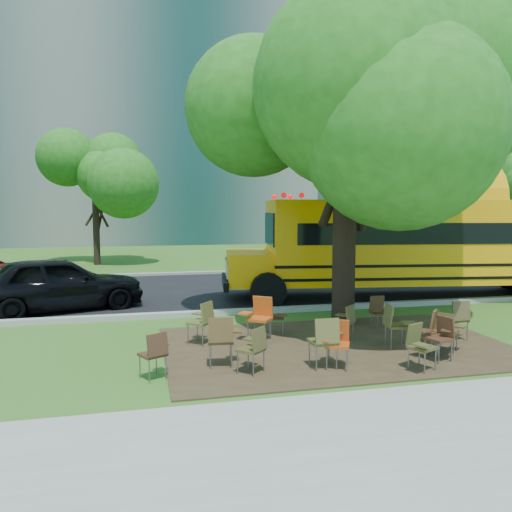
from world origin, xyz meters
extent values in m
plane|color=#33591B|center=(0.00, 0.00, 0.00)|extent=(160.00, 160.00, 0.00)
cube|color=gray|center=(0.00, -5.00, 0.02)|extent=(60.00, 4.00, 0.04)
cube|color=#382819|center=(1.00, -0.50, 0.01)|extent=(7.00, 4.50, 0.03)
cube|color=black|center=(0.00, 7.00, 0.02)|extent=(80.00, 8.00, 0.04)
cube|color=gray|center=(0.00, 3.00, 0.07)|extent=(80.00, 0.25, 0.14)
cube|color=gray|center=(0.00, 11.10, 0.07)|extent=(80.00, 0.25, 0.14)
cube|color=slate|center=(-8.00, 36.00, 11.00)|extent=(38.00, 16.00, 22.00)
cube|color=gray|center=(24.00, 38.00, 12.50)|extent=(30.00, 16.00, 25.00)
cylinder|color=black|center=(-5.00, 16.00, 1.75)|extent=(0.32, 0.32, 3.50)
sphere|color=#225A14|center=(-5.00, 16.00, 4.22)|extent=(4.80, 4.80, 4.80)
cylinder|color=black|center=(8.00, 14.00, 2.10)|extent=(0.38, 0.38, 4.20)
sphere|color=#225A14|center=(8.00, 14.00, 5.04)|extent=(5.60, 5.60, 5.60)
cylinder|color=black|center=(16.00, 13.00, 1.80)|extent=(0.34, 0.34, 3.60)
sphere|color=#225A14|center=(16.00, 13.00, 4.35)|extent=(5.00, 5.00, 5.00)
cylinder|color=black|center=(1.93, 1.36, 2.20)|extent=(0.56, 0.56, 4.40)
sphere|color=#225A14|center=(1.93, 1.36, 5.48)|extent=(7.20, 7.20, 7.20)
cube|color=#F59B07|center=(6.56, 4.00, 1.82)|extent=(11.52, 4.10, 2.51)
cube|color=black|center=(6.86, 3.96, 2.10)|extent=(10.91, 4.05, 0.61)
cube|color=#F59B07|center=(0.34, 4.87, 1.02)|extent=(1.63, 2.42, 0.97)
cube|color=black|center=(6.56, 4.00, 1.18)|extent=(11.54, 4.13, 0.08)
cube|color=black|center=(6.56, 4.00, 0.80)|extent=(11.54, 4.13, 0.08)
cylinder|color=black|center=(0.60, 3.54, 0.51)|extent=(1.06, 0.45, 1.02)
cylinder|color=black|center=(0.95, 6.08, 0.51)|extent=(1.06, 0.45, 1.02)
cylinder|color=black|center=(9.68, 4.86, 0.51)|extent=(1.06, 0.45, 1.02)
cube|color=#432618|center=(-2.73, -1.63, 0.41)|extent=(0.52, 0.51, 0.05)
cube|color=#432618|center=(-2.65, -1.77, 0.62)|extent=(0.36, 0.25, 0.37)
cube|color=#432618|center=(-2.60, -1.41, 0.52)|extent=(0.30, 0.32, 0.03)
cylinder|color=slate|center=(-2.94, -1.57, 0.21)|extent=(0.02, 0.02, 0.41)
cylinder|color=slate|center=(-2.52, -1.69, 0.21)|extent=(0.02, 0.02, 0.41)
cube|color=#4E371C|center=(-1.53, -1.28, 0.49)|extent=(0.50, 0.48, 0.05)
cube|color=#4E371C|center=(-1.55, -1.47, 0.72)|extent=(0.44, 0.15, 0.43)
cube|color=#4E371C|center=(-1.26, -1.16, 0.62)|extent=(0.27, 0.33, 0.03)
cylinder|color=slate|center=(-1.69, -1.07, 0.24)|extent=(0.03, 0.03, 0.49)
cylinder|color=slate|center=(-1.37, -1.48, 0.24)|extent=(0.03, 0.03, 0.49)
cube|color=#4B4220|center=(-1.09, -1.79, 0.43)|extent=(0.56, 0.55, 0.05)
cube|color=#4B4220|center=(-0.97, -1.91, 0.64)|extent=(0.34, 0.33, 0.38)
cube|color=#4B4220|center=(-1.02, -1.53, 0.55)|extent=(0.34, 0.34, 0.03)
cylinder|color=slate|center=(-1.32, -1.78, 0.22)|extent=(0.02, 0.02, 0.43)
cylinder|color=slate|center=(-0.86, -1.79, 0.22)|extent=(0.02, 0.02, 0.43)
cube|color=#AD3E12|center=(0.44, -1.89, 0.45)|extent=(0.55, 0.54, 0.05)
cube|color=#AD3E12|center=(0.52, -1.73, 0.66)|extent=(0.40, 0.25, 0.40)
cube|color=#AD3E12|center=(0.17, -1.91, 0.57)|extent=(0.32, 0.34, 0.03)
cylinder|color=slate|center=(0.52, -2.11, 0.22)|extent=(0.02, 0.02, 0.45)
cylinder|color=slate|center=(0.36, -1.67, 0.22)|extent=(0.02, 0.02, 0.45)
cube|color=brown|center=(0.21, -1.79, 0.49)|extent=(0.46, 0.44, 0.05)
cube|color=brown|center=(0.21, -1.99, 0.73)|extent=(0.44, 0.10, 0.44)
cube|color=brown|center=(0.48, -1.64, 0.62)|extent=(0.24, 0.31, 0.03)
cylinder|color=slate|center=(0.03, -1.61, 0.25)|extent=(0.03, 0.03, 0.49)
cylinder|color=slate|center=(0.40, -1.98, 0.25)|extent=(0.03, 0.03, 0.49)
cube|color=#48441F|center=(1.84, -2.32, 0.43)|extent=(0.52, 0.51, 0.05)
cube|color=#48441F|center=(1.77, -2.17, 0.64)|extent=(0.38, 0.24, 0.38)
cube|color=#48441F|center=(1.69, -2.54, 0.54)|extent=(0.30, 0.33, 0.03)
cylinder|color=slate|center=(2.06, -2.40, 0.21)|extent=(0.02, 0.02, 0.43)
cylinder|color=slate|center=(1.63, -2.24, 0.21)|extent=(0.02, 0.02, 0.43)
cube|color=#472919|center=(2.43, -1.90, 0.44)|extent=(0.48, 0.49, 0.05)
cube|color=#472919|center=(2.60, -1.86, 0.65)|extent=(0.19, 0.40, 0.39)
cube|color=#472919|center=(2.24, -1.71, 0.55)|extent=(0.32, 0.28, 0.03)
cylinder|color=slate|center=(2.32, -2.10, 0.22)|extent=(0.02, 0.02, 0.44)
cylinder|color=slate|center=(2.55, -1.70, 0.22)|extent=(0.02, 0.02, 0.44)
cube|color=#48411F|center=(2.93, -1.40, 0.42)|extent=(0.54, 0.55, 0.05)
cube|color=#48411F|center=(2.80, -1.51, 0.63)|extent=(0.31, 0.35, 0.38)
cube|color=#48411F|center=(3.18, -1.49, 0.54)|extent=(0.34, 0.33, 0.03)
cylinder|color=slate|center=(2.96, -1.18, 0.21)|extent=(0.02, 0.02, 0.42)
cylinder|color=slate|center=(2.91, -1.63, 0.21)|extent=(0.02, 0.02, 0.42)
cube|color=brown|center=(-1.72, 0.26, 0.47)|extent=(0.60, 0.61, 0.05)
cube|color=brown|center=(-1.57, 0.14, 0.70)|extent=(0.34, 0.39, 0.42)
cube|color=brown|center=(-1.68, 0.54, 0.60)|extent=(0.37, 0.36, 0.03)
cylinder|color=slate|center=(-1.97, 0.23, 0.24)|extent=(0.03, 0.03, 0.47)
cylinder|color=slate|center=(-1.47, 0.28, 0.24)|extent=(0.03, 0.03, 0.47)
cube|color=#B44913|center=(-0.46, 0.21, 0.49)|extent=(0.63, 0.62, 0.05)
cube|color=#B44913|center=(-0.34, 0.37, 0.73)|extent=(0.41, 0.34, 0.44)
cube|color=#B44913|center=(-0.76, 0.24, 0.62)|extent=(0.37, 0.39, 0.03)
cylinder|color=slate|center=(-0.42, -0.05, 0.25)|extent=(0.03, 0.03, 0.49)
cylinder|color=slate|center=(-0.50, 0.47, 0.25)|extent=(0.03, 0.03, 0.49)
cube|color=#412717|center=(0.04, 0.68, 0.40)|extent=(0.44, 0.45, 0.04)
cube|color=#412717|center=(-0.11, 0.72, 0.59)|extent=(0.18, 0.36, 0.35)
cube|color=#412717|center=(0.10, 0.44, 0.50)|extent=(0.29, 0.26, 0.03)
cylinder|color=slate|center=(0.23, 0.78, 0.20)|extent=(0.02, 0.02, 0.40)
cylinder|color=slate|center=(-0.14, 0.58, 0.20)|extent=(0.02, 0.02, 0.40)
cube|color=#4A4220|center=(1.28, -0.19, 0.41)|extent=(0.53, 0.53, 0.05)
cube|color=#4A4220|center=(1.39, -0.31, 0.61)|extent=(0.33, 0.31, 0.37)
cube|color=#4A4220|center=(1.36, 0.05, 0.52)|extent=(0.32, 0.33, 0.03)
cylinder|color=slate|center=(1.06, -0.18, 0.21)|extent=(0.02, 0.02, 0.41)
cylinder|color=slate|center=(1.50, -0.20, 0.21)|extent=(0.02, 0.02, 0.41)
cube|color=brown|center=(2.13, -0.93, 0.47)|extent=(0.47, 0.49, 0.05)
cube|color=brown|center=(1.94, -0.90, 0.69)|extent=(0.16, 0.42, 0.42)
cube|color=brown|center=(2.23, -1.20, 0.59)|extent=(0.32, 0.27, 0.03)
cylinder|color=slate|center=(2.33, -0.78, 0.23)|extent=(0.02, 0.02, 0.47)
cylinder|color=slate|center=(1.93, -1.08, 0.23)|extent=(0.02, 0.02, 0.47)
cube|color=#4C4121|center=(3.66, -0.65, 0.46)|extent=(0.43, 0.41, 0.05)
cube|color=#4C4121|center=(3.66, -0.83, 0.68)|extent=(0.41, 0.10, 0.41)
cube|color=#4C4121|center=(3.91, -0.50, 0.58)|extent=(0.23, 0.29, 0.03)
cylinder|color=slate|center=(3.49, -0.48, 0.23)|extent=(0.02, 0.02, 0.46)
cylinder|color=slate|center=(3.84, -0.82, 0.23)|extent=(0.02, 0.02, 0.46)
cube|color=#51331D|center=(2.73, -1.61, 0.46)|extent=(0.59, 0.59, 0.05)
cube|color=#51331D|center=(2.59, -1.49, 0.69)|extent=(0.35, 0.37, 0.41)
cube|color=#51331D|center=(2.67, -1.89, 0.58)|extent=(0.36, 0.36, 0.03)
cylinder|color=slate|center=(2.98, -1.60, 0.23)|extent=(0.02, 0.02, 0.46)
cylinder|color=slate|center=(2.48, -1.62, 0.23)|extent=(0.02, 0.02, 0.46)
cube|color=#492D1A|center=(2.51, 0.54, 0.41)|extent=(0.40, 0.38, 0.05)
cube|color=#492D1A|center=(2.50, 0.70, 0.61)|extent=(0.37, 0.11, 0.36)
cube|color=#492D1A|center=(2.30, 0.40, 0.52)|extent=(0.21, 0.26, 0.03)
cylinder|color=slate|center=(2.67, 0.39, 0.20)|extent=(0.02, 0.02, 0.41)
cylinder|color=slate|center=(2.35, 0.68, 0.20)|extent=(0.02, 0.02, 0.41)
imported|color=black|center=(-5.12, 4.51, 0.77)|extent=(4.88, 3.14, 1.55)
camera|label=1|loc=(-2.89, -9.90, 2.85)|focal=35.00mm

